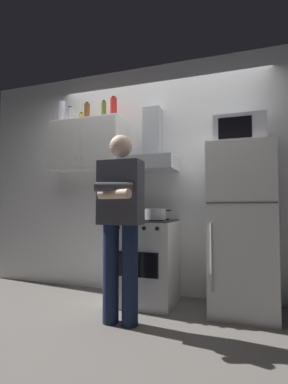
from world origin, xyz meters
The scene contains 15 objects.
ground_plane centered at (0.00, 0.00, 0.00)m, with size 7.00×7.00×0.00m, color slate.
back_wall_tiled centered at (0.00, 0.60, 1.35)m, with size 4.80×0.10×2.70m, color white.
upper_cabinet centered at (-0.85, 0.37, 1.75)m, with size 0.90×0.37×0.60m.
stove_oven centered at (-0.05, 0.25, 0.43)m, with size 0.60×0.62×0.87m.
range_hood centered at (-0.05, 0.38, 1.60)m, with size 0.60×0.44×0.75m.
refrigerator centered at (0.90, 0.25, 0.80)m, with size 0.60×0.62×1.60m.
microwave centered at (0.90, 0.27, 1.74)m, with size 0.48×0.37×0.28m.
person_standing centered at (-0.10, -0.36, 0.90)m, with size 0.38×0.33×1.64m.
cooking_pot centered at (0.08, 0.13, 0.93)m, with size 0.32×0.22×0.11m.
bottle_soda_red centered at (-0.51, 0.38, 2.18)m, with size 0.08×0.08×0.27m.
bottle_canister_steel centered at (-1.09, 0.35, 2.14)m, with size 0.09×0.09×0.20m.
bottle_vodka_clear centered at (-1.21, 0.36, 2.19)m, with size 0.07×0.07×0.30m.
bottle_spice_jar centered at (-0.96, 0.41, 2.11)m, with size 0.06×0.06×0.13m.
bottle_olive_oil centered at (-0.65, 0.40, 2.16)m, with size 0.06×0.06×0.24m.
bottle_beer_brown centered at (-0.88, 0.41, 2.17)m, with size 0.07×0.07×0.25m.
Camera 1 is at (0.88, -2.64, 1.01)m, focal length 26.53 mm.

